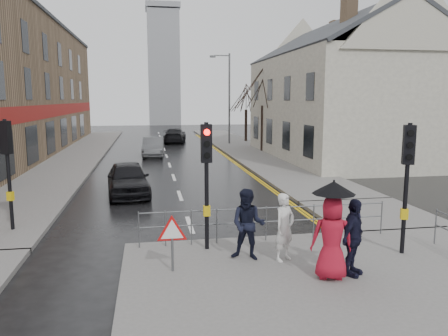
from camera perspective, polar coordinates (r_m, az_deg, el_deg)
name	(u,v)px	position (r m, az deg, el deg)	size (l,w,h in m)	color
ground	(201,256)	(11.82, -3.08, -11.47)	(120.00, 120.00, 0.00)	black
near_pavement	(372,306)	(9.54, 18.72, -16.68)	(10.00, 9.00, 0.14)	#605E5B
left_pavement	(78,154)	(34.64, -18.48, 1.79)	(4.00, 44.00, 0.14)	#605E5B
right_pavement	(242,148)	(37.06, 2.30, 2.69)	(4.00, 40.00, 0.14)	#605E5B
pavement_bridge_right	(371,214)	(16.53, 18.68, -5.71)	(4.00, 4.20, 0.14)	#605E5B
building_right_cream	(340,90)	(31.91, 14.95, 9.86)	(9.00, 16.40, 10.10)	beige
church_tower	(164,69)	(73.22, -7.88, 12.71)	(5.00, 5.00, 18.00)	gray
traffic_signal_near_left	(206,164)	(11.42, -2.30, 0.57)	(0.28, 0.27, 3.40)	black
traffic_signal_near_right	(407,166)	(12.03, 22.84, 0.30)	(0.34, 0.33, 3.40)	black
traffic_signal_far_left	(7,155)	(14.72, -26.45, 1.53)	(0.34, 0.33, 3.40)	black
guard_railing_front	(266,216)	(12.48, 5.53, -6.24)	(7.14, 0.04, 1.00)	#595B5E
warning_sign	(172,234)	(10.28, -6.80, -8.55)	(0.80, 0.07, 1.35)	#595B5E
street_lamp	(227,93)	(39.65, 0.44, 9.82)	(1.83, 0.25, 8.00)	#595B5E
tree_near	(263,86)	(34.17, 5.11, 10.64)	(2.40, 2.40, 6.58)	black
tree_far	(246,96)	(42.04, 2.91, 9.37)	(2.40, 2.40, 5.64)	black
pedestrian_a	(285,227)	(11.01, 7.92, -7.67)	(0.62, 0.41, 1.70)	silver
pedestrian_b	(248,224)	(10.98, 3.16, -7.38)	(0.87, 0.68, 1.80)	black
pedestrian_with_umbrella	(332,228)	(10.03, 13.94, -7.61)	(1.04, 0.96, 2.22)	#A41326
pedestrian_d	(353,238)	(10.41, 16.50, -8.71)	(1.04, 0.43, 1.78)	black
car_parked	(128,179)	(19.34, -12.44, -1.37)	(1.71, 4.25, 1.45)	black
car_mid	(153,147)	(32.23, -9.22, 2.74)	(1.46, 4.19, 1.38)	#4E5053
car_far	(175,135)	(42.08, -6.45, 4.25)	(1.95, 4.81, 1.40)	black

